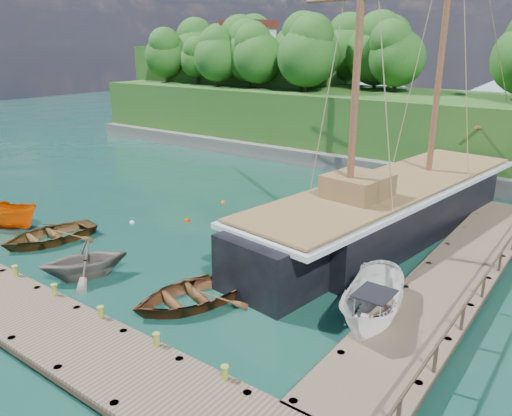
# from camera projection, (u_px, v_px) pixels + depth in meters

# --- Properties ---
(ground) EXTENTS (160.00, 160.00, 0.00)m
(ground) POSITION_uv_depth(u_px,v_px,m) (165.00, 271.00, 23.76)
(ground) COLOR #16392D
(ground) RESTS_ON ground
(dock_near) EXTENTS (20.00, 3.20, 1.10)m
(dock_near) POSITION_uv_depth(u_px,v_px,m) (69.00, 338.00, 17.53)
(dock_near) COLOR #4D3C31
(dock_near) RESTS_ON ground
(dock_east) EXTENTS (3.20, 24.00, 1.10)m
(dock_east) POSITION_uv_depth(u_px,v_px,m) (457.00, 273.00, 22.46)
(dock_east) COLOR #4D3C31
(dock_east) RESTS_ON ground
(bollard_0) EXTENTS (0.26, 0.26, 0.45)m
(bollard_0) POSITION_uv_depth(u_px,v_px,m) (18.00, 287.00, 22.13)
(bollard_0) COLOR olive
(bollard_0) RESTS_ON ground
(bollard_1) EXTENTS (0.26, 0.26, 0.45)m
(bollard_1) POSITION_uv_depth(u_px,v_px,m) (57.00, 307.00, 20.43)
(bollard_1) COLOR olive
(bollard_1) RESTS_ON ground
(bollard_2) EXTENTS (0.26, 0.26, 0.45)m
(bollard_2) POSITION_uv_depth(u_px,v_px,m) (103.00, 331.00, 18.74)
(bollard_2) COLOR olive
(bollard_2) RESTS_ON ground
(bollard_3) EXTENTS (0.26, 0.26, 0.45)m
(bollard_3) POSITION_uv_depth(u_px,v_px,m) (158.00, 360.00, 17.04)
(bollard_3) COLOR olive
(bollard_3) RESTS_ON ground
(bollard_4) EXTENTS (0.26, 0.26, 0.45)m
(bollard_4) POSITION_uv_depth(u_px,v_px,m) (225.00, 395.00, 15.34)
(bollard_4) COLOR olive
(bollard_4) RESTS_ON ground
(rowboat_0) EXTENTS (4.40, 5.56, 1.04)m
(rowboat_0) POSITION_uv_depth(u_px,v_px,m) (50.00, 242.00, 27.24)
(rowboat_0) COLOR brown
(rowboat_0) RESTS_ON ground
(rowboat_1) EXTENTS (4.75, 4.96, 2.02)m
(rowboat_1) POSITION_uv_depth(u_px,v_px,m) (86.00, 277.00, 23.10)
(rowboat_1) COLOR slate
(rowboat_1) RESTS_ON ground
(rowboat_2) EXTENTS (5.12, 6.00, 1.05)m
(rowboat_2) POSITION_uv_depth(u_px,v_px,m) (191.00, 303.00, 20.75)
(rowboat_2) COLOR #59331B
(rowboat_2) RESTS_ON ground
(motorboat_orange) EXTENTS (4.85, 2.86, 1.76)m
(motorboat_orange) POSITION_uv_depth(u_px,v_px,m) (8.00, 227.00, 29.36)
(motorboat_orange) COLOR #DD5B02
(motorboat_orange) RESTS_ON ground
(cabin_boat_white) EXTENTS (3.14, 5.70, 2.08)m
(cabin_boat_white) POSITION_uv_depth(u_px,v_px,m) (372.00, 327.00, 19.04)
(cabin_boat_white) COLOR white
(cabin_boat_white) RESTS_ON ground
(schooner) EXTENTS (8.41, 29.68, 22.18)m
(schooner) POSITION_uv_depth(u_px,v_px,m) (390.00, 211.00, 28.28)
(schooner) COLOR black
(schooner) RESTS_ON ground
(mooring_buoy_0) EXTENTS (0.30, 0.30, 0.30)m
(mooring_buoy_0) POSITION_uv_depth(u_px,v_px,m) (132.00, 223.00, 30.06)
(mooring_buoy_0) COLOR white
(mooring_buoy_0) RESTS_ON ground
(mooring_buoy_1) EXTENTS (0.34, 0.34, 0.34)m
(mooring_buoy_1) POSITION_uv_depth(u_px,v_px,m) (187.00, 221.00, 30.37)
(mooring_buoy_1) COLOR red
(mooring_buoy_1) RESTS_ON ground
(mooring_buoy_2) EXTENTS (0.31, 0.31, 0.31)m
(mooring_buoy_2) POSITION_uv_depth(u_px,v_px,m) (232.00, 232.00, 28.55)
(mooring_buoy_2) COLOR #DE571F
(mooring_buoy_2) RESTS_ON ground
(mooring_buoy_3) EXTENTS (0.33, 0.33, 0.33)m
(mooring_buoy_3) POSITION_uv_depth(u_px,v_px,m) (288.00, 238.00, 27.70)
(mooring_buoy_3) COLOR white
(mooring_buoy_3) RESTS_ON ground
(mooring_buoy_4) EXTENTS (0.33, 0.33, 0.33)m
(mooring_buoy_4) POSITION_uv_depth(u_px,v_px,m) (223.00, 203.00, 33.79)
(mooring_buoy_4) COLOR #D0580C
(mooring_buoy_4) RESTS_ON ground
(mooring_buoy_5) EXTENTS (0.33, 0.33, 0.33)m
(mooring_buoy_5) POSITION_uv_depth(u_px,v_px,m) (264.00, 213.00, 31.85)
(mooring_buoy_5) COLOR red
(mooring_buoy_5) RESTS_ON ground
(headland) EXTENTS (51.00, 19.31, 12.90)m
(headland) POSITION_uv_depth(u_px,v_px,m) (293.00, 90.00, 53.23)
(headland) COLOR #474744
(headland) RESTS_ON ground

